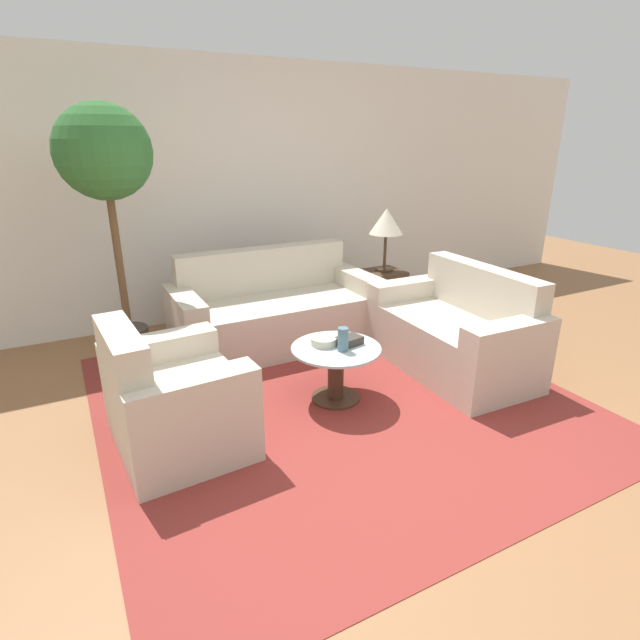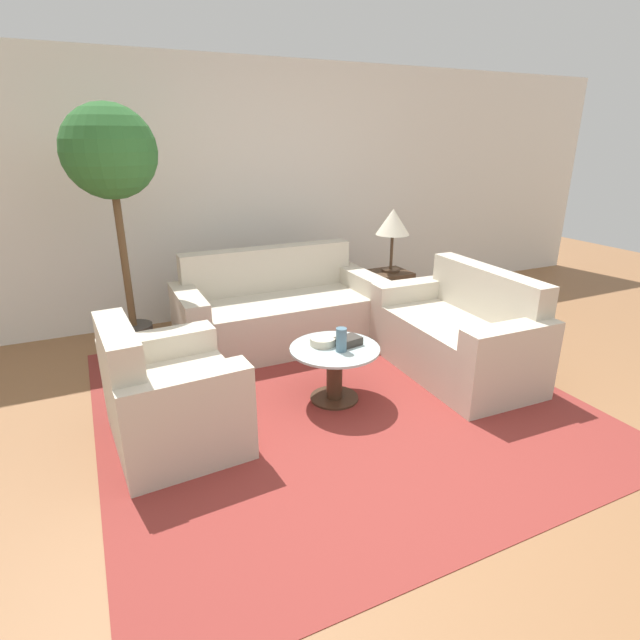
# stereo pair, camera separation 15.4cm
# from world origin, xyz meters

# --- Properties ---
(ground_plane) EXTENTS (14.00, 14.00, 0.00)m
(ground_plane) POSITION_xyz_m (0.00, 0.00, 0.00)
(ground_plane) COLOR #8E603D
(wall_back) EXTENTS (10.00, 0.06, 2.60)m
(wall_back) POSITION_xyz_m (0.00, 3.06, 1.30)
(wall_back) COLOR white
(wall_back) RESTS_ON ground_plane
(rug) EXTENTS (3.31, 3.30, 0.01)m
(rug) POSITION_xyz_m (0.04, 0.79, 0.00)
(rug) COLOR maroon
(rug) RESTS_ON ground_plane
(sofa_main) EXTENTS (1.86, 0.82, 0.87)m
(sofa_main) POSITION_xyz_m (0.07, 2.02, 0.29)
(sofa_main) COLOR beige
(sofa_main) RESTS_ON ground_plane
(armchair) EXTENTS (0.81, 0.95, 0.84)m
(armchair) POSITION_xyz_m (-1.17, 0.75, 0.29)
(armchair) COLOR beige
(armchair) RESTS_ON ground_plane
(loveseat) EXTENTS (0.82, 1.46, 0.86)m
(loveseat) POSITION_xyz_m (1.21, 0.80, 0.29)
(loveseat) COLOR beige
(loveseat) RESTS_ON ground_plane
(coffee_table) EXTENTS (0.66, 0.66, 0.42)m
(coffee_table) POSITION_xyz_m (0.04, 0.79, 0.27)
(coffee_table) COLOR #422D1E
(coffee_table) RESTS_ON ground_plane
(side_table) EXTENTS (0.37, 0.37, 0.56)m
(side_table) POSITION_xyz_m (1.30, 2.01, 0.28)
(side_table) COLOR #422D1E
(side_table) RESTS_ON ground_plane
(table_lamp) EXTENTS (0.33, 0.33, 0.63)m
(table_lamp) POSITION_xyz_m (1.30, 2.01, 1.05)
(table_lamp) COLOR #422D1E
(table_lamp) RESTS_ON side_table
(potted_plant) EXTENTS (0.71, 0.71, 2.10)m
(potted_plant) POSITION_xyz_m (-1.21, 2.09, 1.61)
(potted_plant) COLOR #3D3833
(potted_plant) RESTS_ON ground_plane
(vase) EXTENTS (0.08, 0.08, 0.17)m
(vase) POSITION_xyz_m (0.06, 0.72, 0.51)
(vase) COLOR slate
(vase) RESTS_ON coffee_table
(bowl) EXTENTS (0.19, 0.19, 0.06)m
(bowl) POSITION_xyz_m (-0.01, 0.88, 0.45)
(bowl) COLOR beige
(bowl) RESTS_ON coffee_table
(book_stack) EXTENTS (0.20, 0.16, 0.06)m
(book_stack) POSITION_xyz_m (0.15, 0.79, 0.45)
(book_stack) COLOR #38332D
(book_stack) RESTS_ON coffee_table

